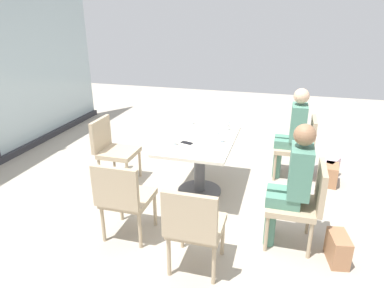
{
  "coord_description": "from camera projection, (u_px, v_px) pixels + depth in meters",
  "views": [
    {
      "loc": [
        -3.84,
        -0.97,
        2.2
      ],
      "look_at": [
        0.0,
        0.1,
        0.65
      ],
      "focal_mm": 32.26,
      "sensor_mm": 36.0,
      "label": 1
    }
  ],
  "objects": [
    {
      "name": "ground_plane",
      "position": [
        199.0,
        191.0,
        4.49
      ],
      "size": [
        12.0,
        12.0,
        0.0
      ],
      "primitive_type": "plane",
      "color": "#A89E8E"
    },
    {
      "name": "dining_table_main",
      "position": [
        200.0,
        153.0,
        4.29
      ],
      "size": [
        1.27,
        0.83,
        0.73
      ],
      "color": "silver",
      "rests_on": "ground_plane"
    },
    {
      "name": "chair_front_right",
      "position": [
        300.0,
        144.0,
        4.71
      ],
      "size": [
        0.46,
        0.5,
        0.87
      ],
      "color": "tan",
      "rests_on": "ground_plane"
    },
    {
      "name": "chair_front_left",
      "position": [
        302.0,
        200.0,
        3.31
      ],
      "size": [
        0.46,
        0.5,
        0.87
      ],
      "color": "tan",
      "rests_on": "ground_plane"
    },
    {
      "name": "chair_far_left",
      "position": [
        124.0,
        196.0,
        3.39
      ],
      "size": [
        0.5,
        0.46,
        0.87
      ],
      "color": "tan",
      "rests_on": "ground_plane"
    },
    {
      "name": "chair_side_end",
      "position": [
        194.0,
        224.0,
        2.94
      ],
      "size": [
        0.5,
        0.46,
        0.87
      ],
      "color": "tan",
      "rests_on": "ground_plane"
    },
    {
      "name": "chair_near_window",
      "position": [
        112.0,
        147.0,
        4.61
      ],
      "size": [
        0.46,
        0.51,
        0.87
      ],
      "color": "tan",
      "rests_on": "ground_plane"
    },
    {
      "name": "person_front_right",
      "position": [
        293.0,
        129.0,
        4.66
      ],
      "size": [
        0.34,
        0.39,
        1.26
      ],
      "color": "#4C7F6B",
      "rests_on": "ground_plane"
    },
    {
      "name": "person_front_left",
      "position": [
        292.0,
        180.0,
        3.26
      ],
      "size": [
        0.34,
        0.39,
        1.26
      ],
      "color": "#4C7F6B",
      "rests_on": "ground_plane"
    },
    {
      "name": "wine_glass_0",
      "position": [
        174.0,
        134.0,
        3.98
      ],
      "size": [
        0.07,
        0.07,
        0.18
      ],
      "color": "silver",
      "rests_on": "dining_table_main"
    },
    {
      "name": "wine_glass_1",
      "position": [
        191.0,
        115.0,
        4.74
      ],
      "size": [
        0.07,
        0.07,
        0.18
      ],
      "color": "silver",
      "rests_on": "dining_table_main"
    },
    {
      "name": "wine_glass_2",
      "position": [
        222.0,
        132.0,
        4.07
      ],
      "size": [
        0.07,
        0.07,
        0.18
      ],
      "color": "silver",
      "rests_on": "dining_table_main"
    },
    {
      "name": "wine_glass_3",
      "position": [
        219.0,
        124.0,
        4.34
      ],
      "size": [
        0.07,
        0.07,
        0.18
      ],
      "color": "silver",
      "rests_on": "dining_table_main"
    },
    {
      "name": "wine_glass_4",
      "position": [
        228.0,
        121.0,
        4.47
      ],
      "size": [
        0.07,
        0.07,
        0.18
      ],
      "color": "silver",
      "rests_on": "dining_table_main"
    },
    {
      "name": "coffee_cup",
      "position": [
        226.0,
        124.0,
        4.64
      ],
      "size": [
        0.08,
        0.08,
        0.09
      ],
      "primitive_type": "cylinder",
      "color": "white",
      "rests_on": "dining_table_main"
    },
    {
      "name": "cell_phone_on_table",
      "position": [
        187.0,
        143.0,
        4.08
      ],
      "size": [
        0.11,
        0.16,
        0.01
      ],
      "primitive_type": "cube",
      "rotation": [
        0.0,
        0.0,
        -0.29
      ],
      "color": "black",
      "rests_on": "dining_table_main"
    },
    {
      "name": "handbag_0",
      "position": [
        331.0,
        175.0,
        4.62
      ],
      "size": [
        0.32,
        0.19,
        0.28
      ],
      "primitive_type": "cube",
      "rotation": [
        0.0,
        0.0,
        -0.11
      ],
      "color": "#A3704C",
      "rests_on": "ground_plane"
    },
    {
      "name": "handbag_1",
      "position": [
        338.0,
        248.0,
        3.19
      ],
      "size": [
        0.32,
        0.21,
        0.28
      ],
      "primitive_type": "cube",
      "rotation": [
        0.0,
        0.0,
        0.17
      ],
      "color": "#A3704C",
      "rests_on": "ground_plane"
    },
    {
      "name": "handbag_2",
      "position": [
        330.0,
        169.0,
        4.8
      ],
      "size": [
        0.34,
        0.28,
        0.28
      ],
      "primitive_type": "cube",
      "rotation": [
        0.0,
        0.0,
        -0.48
      ],
      "color": "beige",
      "rests_on": "ground_plane"
    }
  ]
}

